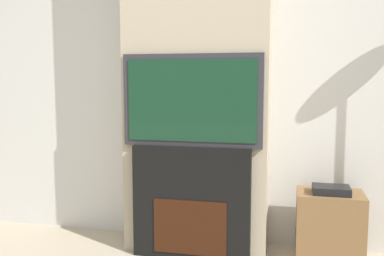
{
  "coord_description": "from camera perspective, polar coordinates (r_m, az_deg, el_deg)",
  "views": [
    {
      "loc": [
        0.64,
        -1.14,
        1.23
      ],
      "look_at": [
        0.0,
        1.64,
        0.9
      ],
      "focal_mm": 40.0,
      "sensor_mm": 36.0,
      "label": 1
    }
  ],
  "objects": [
    {
      "name": "wall_back",
      "position": [
        3.24,
        1.56,
        8.65
      ],
      "size": [
        6.0,
        0.06,
        2.7
      ],
      "color": "silver",
      "rests_on": "ground_plane"
    },
    {
      "name": "media_stand",
      "position": [
        3.06,
        17.84,
        -12.44
      ],
      "size": [
        0.43,
        0.31,
        0.54
      ],
      "color": "brown",
      "rests_on": "ground_plane"
    },
    {
      "name": "television",
      "position": [
        2.86,
        -0.01,
        3.69
      ],
      "size": [
        0.95,
        0.07,
        0.62
      ],
      "color": "#2D2D33",
      "rests_on": "fireplace"
    },
    {
      "name": "chimney_breast",
      "position": [
        3.03,
        0.77,
        8.79
      ],
      "size": [
        1.01,
        0.36,
        2.7
      ],
      "color": "tan",
      "rests_on": "ground_plane"
    },
    {
      "name": "fireplace",
      "position": [
        2.98,
        -0.01,
        -9.92
      ],
      "size": [
        0.81,
        0.15,
        0.78
      ],
      "color": "black",
      "rests_on": "ground_plane"
    }
  ]
}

